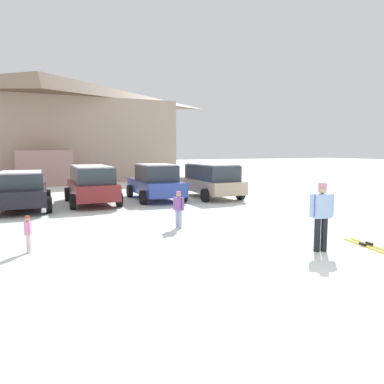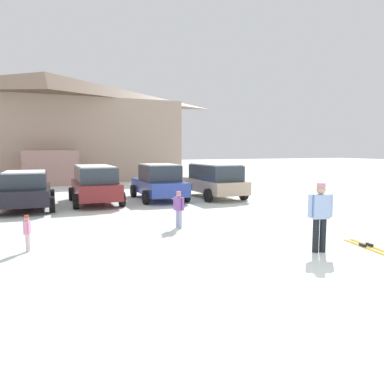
{
  "view_description": "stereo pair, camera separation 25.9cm",
  "coord_description": "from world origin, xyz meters",
  "px_view_note": "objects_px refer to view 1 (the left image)",
  "views": [
    {
      "loc": [
        -4.44,
        -4.71,
        2.45
      ],
      "look_at": [
        0.31,
        5.6,
        1.16
      ],
      "focal_mm": 35.0,
      "sensor_mm": 36.0,
      "label": 1
    },
    {
      "loc": [
        -4.2,
        -4.81,
        2.45
      ],
      "look_at": [
        0.31,
        5.6,
        1.16
      ],
      "focal_mm": 35.0,
      "sensor_mm": 36.0,
      "label": 2
    }
  ],
  "objects_px": {
    "parked_blue_hatchback": "(156,182)",
    "parked_beige_suv": "(211,180)",
    "skier_adult_in_blue_parka": "(322,213)",
    "skier_child_in_purple_jacket": "(179,208)",
    "ski_lodge": "(40,126)",
    "parked_maroon_van": "(92,183)",
    "pair_of_skis": "(367,245)",
    "skier_child_in_pink_snowsuit": "(28,232)",
    "parked_black_sedan": "(22,190)"
  },
  "relations": [
    {
      "from": "parked_blue_hatchback",
      "to": "parked_beige_suv",
      "type": "height_order",
      "value": "parked_blue_hatchback"
    },
    {
      "from": "skier_adult_in_blue_parka",
      "to": "skier_child_in_purple_jacket",
      "type": "xyz_separation_m",
      "value": [
        -2.09,
        3.89,
        -0.28
      ]
    },
    {
      "from": "ski_lodge",
      "to": "parked_maroon_van",
      "type": "relative_size",
      "value": 4.51
    },
    {
      "from": "ski_lodge",
      "to": "pair_of_skis",
      "type": "height_order",
      "value": "ski_lodge"
    },
    {
      "from": "ski_lodge",
      "to": "parked_maroon_van",
      "type": "bearing_deg",
      "value": -85.19
    },
    {
      "from": "parked_beige_suv",
      "to": "parked_maroon_van",
      "type": "bearing_deg",
      "value": 176.41
    },
    {
      "from": "ski_lodge",
      "to": "skier_child_in_pink_snowsuit",
      "type": "height_order",
      "value": "ski_lodge"
    },
    {
      "from": "parked_black_sedan",
      "to": "parked_blue_hatchback",
      "type": "distance_m",
      "value": 5.98
    },
    {
      "from": "parked_black_sedan",
      "to": "skier_adult_in_blue_parka",
      "type": "relative_size",
      "value": 2.75
    },
    {
      "from": "parked_black_sedan",
      "to": "skier_child_in_purple_jacket",
      "type": "bearing_deg",
      "value": -54.42
    },
    {
      "from": "ski_lodge",
      "to": "parked_black_sedan",
      "type": "distance_m",
      "value": 16.36
    },
    {
      "from": "ski_lodge",
      "to": "skier_child_in_purple_jacket",
      "type": "bearing_deg",
      "value": -82.71
    },
    {
      "from": "parked_black_sedan",
      "to": "skier_child_in_purple_jacket",
      "type": "height_order",
      "value": "parked_black_sedan"
    },
    {
      "from": "skier_child_in_pink_snowsuit",
      "to": "pair_of_skis",
      "type": "xyz_separation_m",
      "value": [
        7.88,
        -2.94,
        -0.48
      ]
    },
    {
      "from": "parked_maroon_van",
      "to": "skier_child_in_pink_snowsuit",
      "type": "relative_size",
      "value": 5.14
    },
    {
      "from": "parked_maroon_van",
      "to": "skier_child_in_purple_jacket",
      "type": "height_order",
      "value": "parked_maroon_van"
    },
    {
      "from": "parked_black_sedan",
      "to": "skier_child_in_pink_snowsuit",
      "type": "relative_size",
      "value": 5.15
    },
    {
      "from": "skier_child_in_pink_snowsuit",
      "to": "skier_child_in_purple_jacket",
      "type": "bearing_deg",
      "value": 13.86
    },
    {
      "from": "parked_maroon_van",
      "to": "skier_child_in_purple_jacket",
      "type": "relative_size",
      "value": 3.94
    },
    {
      "from": "pair_of_skis",
      "to": "parked_black_sedan",
      "type": "bearing_deg",
      "value": 128.03
    },
    {
      "from": "skier_adult_in_blue_parka",
      "to": "skier_child_in_purple_jacket",
      "type": "relative_size",
      "value": 1.43
    },
    {
      "from": "parked_beige_suv",
      "to": "pair_of_skis",
      "type": "distance_m",
      "value": 10.29
    },
    {
      "from": "ski_lodge",
      "to": "parked_blue_hatchback",
      "type": "distance_m",
      "value": 16.37
    },
    {
      "from": "skier_adult_in_blue_parka",
      "to": "pair_of_skis",
      "type": "distance_m",
      "value": 1.73
    },
    {
      "from": "parked_beige_suv",
      "to": "skier_adult_in_blue_parka",
      "type": "distance_m",
      "value": 10.36
    },
    {
      "from": "ski_lodge",
      "to": "pair_of_skis",
      "type": "relative_size",
      "value": 13.17
    },
    {
      "from": "skier_adult_in_blue_parka",
      "to": "parked_blue_hatchback",
      "type": "bearing_deg",
      "value": 92.89
    },
    {
      "from": "parked_beige_suv",
      "to": "skier_child_in_purple_jacket",
      "type": "bearing_deg",
      "value": -125.28
    },
    {
      "from": "skier_child_in_purple_jacket",
      "to": "pair_of_skis",
      "type": "distance_m",
      "value": 5.39
    },
    {
      "from": "skier_adult_in_blue_parka",
      "to": "pair_of_skis",
      "type": "bearing_deg",
      "value": -4.78
    },
    {
      "from": "parked_black_sedan",
      "to": "pair_of_skis",
      "type": "bearing_deg",
      "value": -51.97
    },
    {
      "from": "parked_blue_hatchback",
      "to": "skier_child_in_purple_jacket",
      "type": "height_order",
      "value": "parked_blue_hatchback"
    },
    {
      "from": "parked_blue_hatchback",
      "to": "skier_adult_in_blue_parka",
      "type": "distance_m",
      "value": 10.56
    },
    {
      "from": "parked_maroon_van",
      "to": "skier_adult_in_blue_parka",
      "type": "bearing_deg",
      "value": -70.97
    },
    {
      "from": "ski_lodge",
      "to": "skier_child_in_purple_jacket",
      "type": "xyz_separation_m",
      "value": [
        2.82,
        -22.04,
        -3.71
      ]
    },
    {
      "from": "skier_adult_in_blue_parka",
      "to": "parked_maroon_van",
      "type": "bearing_deg",
      "value": 109.03
    },
    {
      "from": "parked_blue_hatchback",
      "to": "pair_of_skis",
      "type": "height_order",
      "value": "parked_blue_hatchback"
    },
    {
      "from": "parked_beige_suv",
      "to": "pair_of_skis",
      "type": "xyz_separation_m",
      "value": [
        -0.85,
        -10.22,
        -0.91
      ]
    },
    {
      "from": "parked_maroon_van",
      "to": "skier_child_in_pink_snowsuit",
      "type": "distance_m",
      "value": 8.16
    },
    {
      "from": "parked_blue_hatchback",
      "to": "skier_child_in_purple_jacket",
      "type": "distance_m",
      "value": 6.84
    },
    {
      "from": "skier_child_in_pink_snowsuit",
      "to": "skier_child_in_purple_jacket",
      "type": "xyz_separation_m",
      "value": [
        4.33,
        1.07,
        0.15
      ]
    },
    {
      "from": "skier_child_in_purple_jacket",
      "to": "skier_child_in_pink_snowsuit",
      "type": "bearing_deg",
      "value": -166.14
    },
    {
      "from": "parked_black_sedan",
      "to": "skier_adult_in_blue_parka",
      "type": "height_order",
      "value": "skier_adult_in_blue_parka"
    },
    {
      "from": "parked_blue_hatchback",
      "to": "parked_beige_suv",
      "type": "relative_size",
      "value": 1.02
    },
    {
      "from": "skier_child_in_pink_snowsuit",
      "to": "skier_adult_in_blue_parka",
      "type": "bearing_deg",
      "value": -23.69
    },
    {
      "from": "parked_maroon_van",
      "to": "parked_beige_suv",
      "type": "distance_m",
      "value": 5.92
    },
    {
      "from": "parked_blue_hatchback",
      "to": "parked_beige_suv",
      "type": "distance_m",
      "value": 2.87
    },
    {
      "from": "parked_maroon_van",
      "to": "pair_of_skis",
      "type": "bearing_deg",
      "value": -64.44
    },
    {
      "from": "pair_of_skis",
      "to": "parked_maroon_van",
      "type": "bearing_deg",
      "value": 115.56
    },
    {
      "from": "parked_blue_hatchback",
      "to": "skier_adult_in_blue_parka",
      "type": "xyz_separation_m",
      "value": [
        0.53,
        -10.54,
        0.07
      ]
    }
  ]
}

